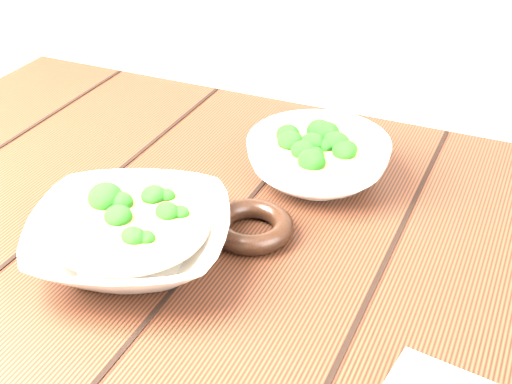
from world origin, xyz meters
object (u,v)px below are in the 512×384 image
object	(u,v)px
soup_bowl_back	(318,158)
trivet	(251,226)
soup_bowl_front	(130,237)
table	(234,316)

from	to	relation	value
soup_bowl_back	trivet	distance (m)	0.16
soup_bowl_back	trivet	world-z (taller)	soup_bowl_back
soup_bowl_back	trivet	xyz separation A→B (m)	(-0.03, -0.16, -0.02)
soup_bowl_front	trivet	bearing A→B (deg)	42.51
table	soup_bowl_back	bearing A→B (deg)	76.16
soup_bowl_front	trivet	xyz separation A→B (m)	(0.11, 0.10, -0.02)
table	soup_bowl_back	world-z (taller)	soup_bowl_back
soup_bowl_front	soup_bowl_back	bearing A→B (deg)	61.96
soup_bowl_front	trivet	size ratio (longest dim) A/B	2.86
soup_bowl_back	soup_bowl_front	bearing A→B (deg)	-118.04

